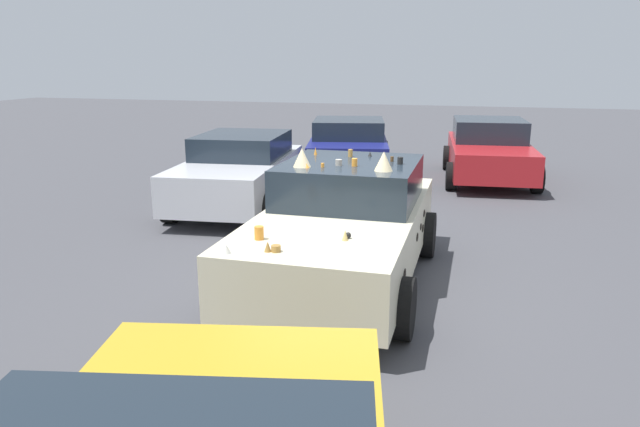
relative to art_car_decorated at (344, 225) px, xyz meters
name	(u,v)px	position (x,y,z in m)	size (l,w,h in m)	color
ground_plane	(342,282)	(-0.08, 0.00, -0.75)	(60.00, 60.00, 0.00)	#47474C
art_car_decorated	(344,225)	(0.00, 0.00, 0.00)	(4.33, 2.11, 1.74)	beige
parked_sedan_row_back_far	(349,146)	(7.02, 1.49, -0.04)	(4.61, 2.66, 1.39)	navy
parked_sedan_far_left	(239,171)	(3.28, 2.81, -0.04)	(4.06, 2.27, 1.39)	silver
parked_sedan_row_back_center	(489,150)	(7.34, -1.83, -0.05)	(4.18, 2.28, 1.40)	red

